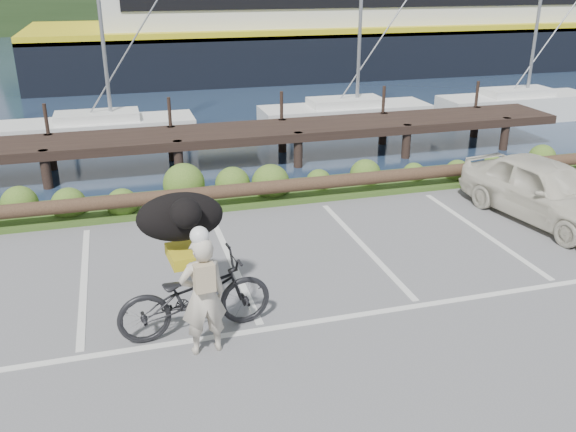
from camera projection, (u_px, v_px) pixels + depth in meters
name	position (u px, v px, depth m)	size (l,w,h in m)	color
ground	(256.00, 316.00, 9.43)	(72.00, 72.00, 0.00)	slate
harbor_backdrop	(123.00, 13.00, 79.54)	(170.00, 160.00, 30.00)	#1B2A42
vegetation_strip	(204.00, 199.00, 14.14)	(34.00, 1.60, 0.10)	#3D5B21
log_rail	(209.00, 212.00, 13.54)	(32.00, 0.30, 0.60)	#443021
bicycle	(195.00, 296.00, 8.82)	(0.79, 2.26, 1.19)	black
cyclist	(203.00, 296.00, 8.27)	(0.64, 0.42, 1.74)	beige
dog	(180.00, 217.00, 9.09)	(1.30, 0.63, 0.75)	black
parked_car	(545.00, 190.00, 12.91)	(1.58, 3.92, 1.33)	beige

